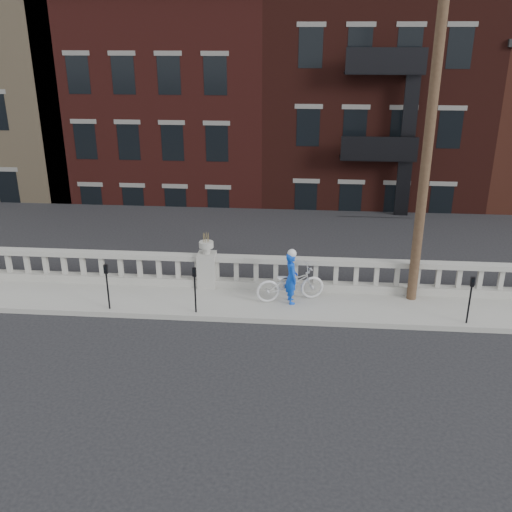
{
  "coord_description": "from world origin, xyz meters",
  "views": [
    {
      "loc": [
        2.92,
        -12.1,
        7.54
      ],
      "look_at": [
        1.59,
        3.2,
        1.5
      ],
      "focal_mm": 40.0,
      "sensor_mm": 36.0,
      "label": 1
    }
  ],
  "objects": [
    {
      "name": "bicycle",
      "position": [
        2.59,
        3.18,
        0.69
      ],
      "size": [
        2.16,
        1.27,
        1.07
      ],
      "primitive_type": "imported",
      "rotation": [
        0.0,
        0.0,
        1.86
      ],
      "color": "silver",
      "rests_on": "sidewalk"
    },
    {
      "name": "cyclist",
      "position": [
        2.63,
        3.03,
        0.92
      ],
      "size": [
        0.51,
        0.64,
        1.55
      ],
      "primitive_type": "imported",
      "rotation": [
        0.0,
        0.0,
        1.83
      ],
      "color": "blue",
      "rests_on": "sidewalk"
    },
    {
      "name": "parking_meter_a",
      "position": [
        -2.54,
        2.15,
        1.0
      ],
      "size": [
        0.1,
        0.09,
        1.36
      ],
      "color": "black",
      "rests_on": "sidewalk"
    },
    {
      "name": "parking_meter_c",
      "position": [
        7.45,
        2.15,
        1.0
      ],
      "size": [
        0.1,
        0.09,
        1.36
      ],
      "color": "black",
      "rests_on": "sidewalk"
    },
    {
      "name": "parking_meter_b",
      "position": [
        -0.03,
        2.15,
        1.0
      ],
      "size": [
        0.1,
        0.09,
        1.36
      ],
      "color": "black",
      "rests_on": "sidewalk"
    },
    {
      "name": "sidewalk",
      "position": [
        0.0,
        3.0,
        0.07
      ],
      "size": [
        32.0,
        2.2,
        0.15
      ],
      "primitive_type": "cube",
      "color": "#9C9A91",
      "rests_on": "ground"
    },
    {
      "name": "lower_level",
      "position": [
        0.56,
        23.04,
        2.63
      ],
      "size": [
        80.0,
        44.0,
        20.8
      ],
      "color": "#605E59",
      "rests_on": "ground"
    },
    {
      "name": "planter_pedestal",
      "position": [
        0.0,
        3.95,
        0.83
      ],
      "size": [
        0.55,
        0.55,
        1.76
      ],
      "color": "#9C9A91",
      "rests_on": "sidewalk"
    },
    {
      "name": "utility_pole",
      "position": [
        6.2,
        3.6,
        5.24
      ],
      "size": [
        1.6,
        0.28,
        10.0
      ],
      "color": "#422D1E",
      "rests_on": "sidewalk"
    },
    {
      "name": "ground",
      "position": [
        0.0,
        0.0,
        0.0
      ],
      "size": [
        120.0,
        120.0,
        0.0
      ],
      "primitive_type": "plane",
      "color": "black",
      "rests_on": "ground"
    },
    {
      "name": "balustrade",
      "position": [
        0.0,
        3.95,
        0.64
      ],
      "size": [
        28.0,
        0.34,
        1.03
      ],
      "color": "#9C9A91",
      "rests_on": "sidewalk"
    }
  ]
}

